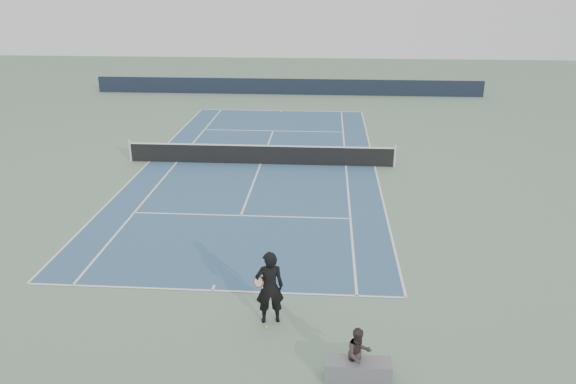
# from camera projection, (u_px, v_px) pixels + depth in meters

# --- Properties ---
(ground) EXTENTS (80.00, 80.00, 0.00)m
(ground) POSITION_uv_depth(u_px,v_px,m) (261.00, 164.00, 27.13)
(ground) COLOR slate
(court_surface) EXTENTS (10.97, 23.77, 0.01)m
(court_surface) POSITION_uv_depth(u_px,v_px,m) (261.00, 164.00, 27.13)
(court_surface) COLOR #34597B
(court_surface) RESTS_ON ground
(tennis_net) EXTENTS (12.90, 0.10, 1.07)m
(tennis_net) POSITION_uv_depth(u_px,v_px,m) (260.00, 154.00, 26.95)
(tennis_net) COLOR silver
(tennis_net) RESTS_ON ground
(windscreen_far) EXTENTS (30.00, 0.25, 1.20)m
(windscreen_far) POSITION_uv_depth(u_px,v_px,m) (287.00, 87.00, 43.61)
(windscreen_far) COLOR black
(windscreen_far) RESTS_ON ground
(tennis_player) EXTENTS (0.88, 0.69, 2.01)m
(tennis_player) POSITION_uv_depth(u_px,v_px,m) (270.00, 287.00, 14.27)
(tennis_player) COLOR black
(tennis_player) RESTS_ON ground
(tennis_ball) EXTENTS (0.07, 0.07, 0.07)m
(tennis_ball) POSITION_uv_depth(u_px,v_px,m) (266.00, 327.00, 14.32)
(tennis_ball) COLOR yellow
(tennis_ball) RESTS_ON ground
(spectator_bench) EXTENTS (1.54, 1.01, 1.29)m
(spectator_bench) POSITION_uv_depth(u_px,v_px,m) (358.00, 362.00, 12.34)
(spectator_bench) COLOR slate
(spectator_bench) RESTS_ON ground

